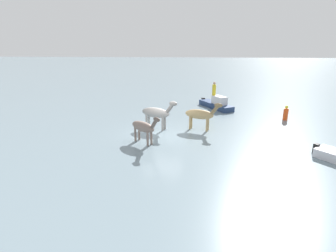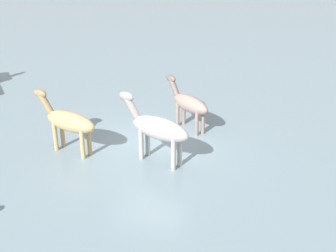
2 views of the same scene
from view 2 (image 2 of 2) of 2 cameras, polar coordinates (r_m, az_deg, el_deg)
ground_plane at (r=14.77m, az=-2.26°, el=-2.67°), size 170.92×170.92×0.00m
horse_dark_mare at (r=14.32m, az=-13.00°, el=0.59°), size 1.17×2.52×1.97m
horse_rear_stallion at (r=13.30m, az=-1.40°, el=-0.31°), size 1.39×2.62×2.07m
horse_mid_herd at (r=15.73m, az=2.77°, el=2.98°), size 1.77×2.04×1.82m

